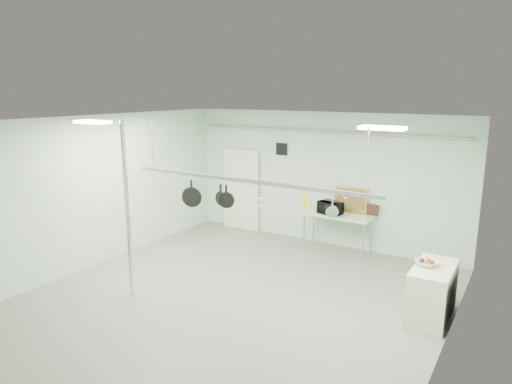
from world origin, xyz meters
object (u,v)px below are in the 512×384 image
Objects in this scene: prep_table at (338,217)px; skillet_right at (226,196)px; skillet_left at (192,194)px; fruit_bowl at (427,263)px; chrome_pole at (127,211)px; pot_rack at (245,179)px; side_cabinet at (432,292)px; coffee_canister at (339,210)px; microwave at (331,208)px; skillet_mid at (221,194)px.

skillet_right reaches higher than prep_table.
skillet_left is (-1.57, -3.30, 1.00)m from prep_table.
chrome_pole is at bearing -157.21° from fruit_bowl.
side_cabinet is at bearing 20.45° from pot_rack.
coffee_canister is at bearing 82.55° from pot_rack.
skillet_left and skillet_right have the same top height.
prep_table is 3.29m from fruit_bowl.
chrome_pole is at bearing -150.00° from skillet_left.
coffee_canister is at bearing 139.22° from side_cabinet.
skillet_left is (-4.00, -1.09, 0.89)m from fruit_bowl.
microwave is 3.59m from skillet_left.
skillet_right is at bearing 95.66° from microwave.
skillet_right is at bearing -161.32° from fruit_bowl.
skillet_mid is at bearing -105.40° from prep_table.
prep_table is at bearing 138.30° from coffee_canister.
fruit_bowl is 0.88× the size of skillet_right.
prep_table is 0.17m from coffee_canister.
chrome_pole reaches higher than microwave.
pot_rack is at bearing -159.55° from side_cabinet.
prep_table is 8.53× the size of coffee_canister.
microwave is 1.43× the size of skillet_mid.
chrome_pole reaches higher than skillet_mid.
skillet_left reaches higher than side_cabinet.
chrome_pole is 17.06× the size of coffee_canister.
skillet_right reaches higher than fruit_bowl.
prep_table is at bearing 56.64° from skillet_right.
side_cabinet is 0.51m from fruit_bowl.
chrome_pole is 8.68× the size of skillet_mid.
skillet_left is at bearing -165.06° from side_cabinet.
pot_rack is (-2.95, -1.10, 1.78)m from side_cabinet.
pot_rack reaches higher than prep_table.
skillet_mid is at bearing -161.96° from fruit_bowl.
skillet_left is (-1.17, 0.00, -0.40)m from pot_rack.
skillet_mid is at bearing 180.00° from pot_rack.
skillet_right is (-0.65, -3.20, 0.84)m from microwave.
side_cabinet is (4.85, 2.00, -1.15)m from chrome_pole.
side_cabinet is 3.91m from skillet_mid.
fruit_bowl is (4.73, 1.99, -0.66)m from chrome_pole.
pot_rack reaches higher than microwave.
microwave reaches higher than fruit_bowl.
side_cabinet is at bearing 5.56° from fruit_bowl.
microwave is at bearing 58.63° from skillet_right.
skillet_left is 1.27× the size of skillet_right.
skillet_right is (-0.39, 0.00, -0.34)m from pot_rack.
pot_rack is 3.30m from fruit_bowl.
skillet_left is at bearing 82.99° from microwave.
skillet_mid is (-0.91, -3.30, 1.07)m from prep_table.
pot_rack reaches higher than coffee_canister.
coffee_canister is 3.49m from skillet_right.
skillet_mid is (1.39, 0.90, 0.30)m from chrome_pole.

